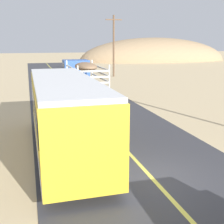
# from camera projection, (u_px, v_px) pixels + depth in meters

# --- Properties ---
(ground_plane) EXTENTS (240.00, 240.00, 0.00)m
(ground_plane) POSITION_uv_depth(u_px,v_px,m) (153.00, 179.00, 10.68)
(ground_plane) COLOR #CCB284
(road_surface) EXTENTS (8.00, 120.00, 0.02)m
(road_surface) POSITION_uv_depth(u_px,v_px,m) (153.00, 179.00, 10.67)
(road_surface) COLOR #38383D
(road_surface) RESTS_ON ground
(road_centre_line) EXTENTS (0.16, 117.60, 0.00)m
(road_centre_line) POSITION_uv_depth(u_px,v_px,m) (153.00, 179.00, 10.67)
(road_centre_line) COLOR #D8CC4C
(road_centre_line) RESTS_ON road_surface
(livestock_truck) EXTENTS (2.53, 9.70, 3.02)m
(livestock_truck) POSITION_uv_depth(u_px,v_px,m) (80.00, 73.00, 28.46)
(livestock_truck) COLOR #3359A5
(livestock_truck) RESTS_ON road_surface
(bus) EXTENTS (2.54, 10.00, 3.21)m
(bus) POSITION_uv_depth(u_px,v_px,m) (65.00, 113.00, 13.02)
(bus) COLOR gold
(bus) RESTS_ON road_surface
(power_pole_mid) EXTENTS (2.20, 0.24, 8.12)m
(power_pole_mid) POSITION_uv_depth(u_px,v_px,m) (114.00, 44.00, 40.58)
(power_pole_mid) COLOR brown
(power_pole_mid) RESTS_ON ground
(distant_hill) EXTENTS (37.19, 16.35, 11.19)m
(distant_hill) POSITION_uv_depth(u_px,v_px,m) (154.00, 61.00, 74.43)
(distant_hill) COLOR #997C5A
(distant_hill) RESTS_ON ground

